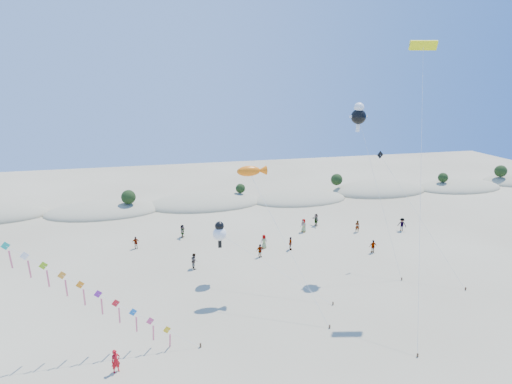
% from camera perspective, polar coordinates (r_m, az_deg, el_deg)
% --- Properties ---
extents(dune_ridge, '(145.30, 11.49, 5.57)m').
position_cam_1_polar(dune_ridge, '(71.35, -5.93, -1.46)').
color(dune_ridge, gray).
rests_on(dune_ridge, ground).
extents(fish_kite, '(6.11, 9.48, 12.37)m').
position_cam_1_polar(fish_kite, '(40.17, -0.53, 2.78)').
color(fish_kite, '#3F2D1E').
rests_on(fish_kite, ground).
extents(cartoon_kite_low, '(10.06, 8.39, 6.33)m').
position_cam_1_polar(cartoon_kite_low, '(43.62, -4.85, -5.38)').
color(cartoon_kite_low, '#3F2D1E').
rests_on(cartoon_kite_low, ground).
extents(cartoon_kite_high, '(4.21, 6.53, 17.83)m').
position_cam_1_polar(cartoon_kite_high, '(46.60, 13.53, 9.94)').
color(cartoon_kite_high, '#3F2D1E').
rests_on(cartoon_kite_high, ground).
extents(parafoil_kite, '(6.76, 11.82, 23.55)m').
position_cam_1_polar(parafoil_kite, '(42.57, 21.40, 17.22)').
color(parafoil_kite, '#3F2D1E').
rests_on(parafoil_kite, ground).
extents(dark_kite, '(5.33, 10.02, 12.51)m').
position_cam_1_polar(dark_kite, '(48.43, 19.21, -0.19)').
color(dark_kite, '#3F2D1E').
rests_on(dark_kite, ground).
extents(flyer_foreground, '(0.76, 0.65, 1.76)m').
position_cam_1_polar(flyer_foreground, '(34.18, -18.20, -20.63)').
color(flyer_foreground, '#B30E17').
rests_on(flyer_foreground, ground).
extents(beachgoers, '(36.31, 11.60, 1.83)m').
position_cam_1_polar(beachgoers, '(55.28, 3.84, -5.61)').
color(beachgoers, slate).
rests_on(beachgoers, ground).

